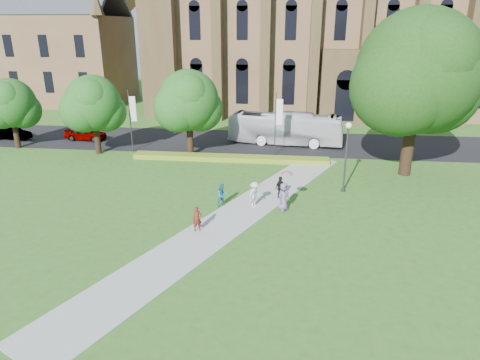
# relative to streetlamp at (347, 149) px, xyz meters

# --- Properties ---
(ground) EXTENTS (160.00, 160.00, 0.00)m
(ground) POSITION_rel_streetlamp_xyz_m (-7.50, -6.50, -3.30)
(ground) COLOR #335E1C
(ground) RESTS_ON ground
(road) EXTENTS (160.00, 10.00, 0.02)m
(road) POSITION_rel_streetlamp_xyz_m (-7.50, 13.50, -3.29)
(road) COLOR black
(road) RESTS_ON ground
(footpath) EXTENTS (15.58, 28.54, 0.04)m
(footpath) POSITION_rel_streetlamp_xyz_m (-7.50, -5.50, -3.28)
(footpath) COLOR #B2B2A8
(footpath) RESTS_ON ground
(flower_hedge) EXTENTS (18.00, 1.40, 0.45)m
(flower_hedge) POSITION_rel_streetlamp_xyz_m (-9.50, 6.70, -3.07)
(flower_hedge) COLOR #A6A821
(flower_hedge) RESTS_ON ground
(cathedral) EXTENTS (52.60, 18.25, 28.00)m
(cathedral) POSITION_rel_streetlamp_xyz_m (2.50, 33.23, 9.69)
(cathedral) COLOR brown
(cathedral) RESTS_ON ground
(building_west) EXTENTS (22.00, 14.00, 18.30)m
(building_west) POSITION_rel_streetlamp_xyz_m (-41.50, 35.50, 5.91)
(building_west) COLOR brown
(building_west) RESTS_ON ground
(streetlamp) EXTENTS (0.44, 0.44, 5.24)m
(streetlamp) POSITION_rel_streetlamp_xyz_m (0.00, 0.00, 0.00)
(streetlamp) COLOR #38383D
(streetlamp) RESTS_ON ground
(large_tree) EXTENTS (9.60, 9.60, 13.20)m
(large_tree) POSITION_rel_streetlamp_xyz_m (5.50, 4.50, 5.07)
(large_tree) COLOR #332114
(large_tree) RESTS_ON ground
(street_tree_0) EXTENTS (5.20, 5.20, 7.50)m
(street_tree_0) POSITION_rel_streetlamp_xyz_m (-22.50, 7.50, 1.58)
(street_tree_0) COLOR #332114
(street_tree_0) RESTS_ON ground
(street_tree_1) EXTENTS (5.60, 5.60, 8.05)m
(street_tree_1) POSITION_rel_streetlamp_xyz_m (-13.50, 8.00, 1.93)
(street_tree_1) COLOR #332114
(street_tree_1) RESTS_ON ground
(street_tree_2) EXTENTS (4.80, 4.80, 6.95)m
(street_tree_2) POSITION_rel_streetlamp_xyz_m (-31.50, 8.50, 1.23)
(street_tree_2) COLOR #332114
(street_tree_2) RESTS_ON ground
(banner_pole_0) EXTENTS (0.70, 0.10, 6.00)m
(banner_pole_0) POSITION_rel_streetlamp_xyz_m (-5.39, 8.70, 0.09)
(banner_pole_0) COLOR #38383D
(banner_pole_0) RESTS_ON ground
(banner_pole_1) EXTENTS (0.70, 0.10, 6.00)m
(banner_pole_1) POSITION_rel_streetlamp_xyz_m (-19.39, 8.70, 0.09)
(banner_pole_1) COLOR #38383D
(banner_pole_1) RESTS_ON ground
(tour_coach) EXTENTS (12.01, 4.15, 3.28)m
(tour_coach) POSITION_rel_streetlamp_xyz_m (-4.59, 13.06, -1.64)
(tour_coach) COLOR silver
(tour_coach) RESTS_ON road
(car_0) EXTENTS (4.57, 2.22, 1.50)m
(car_0) POSITION_rel_streetlamp_xyz_m (-26.02, 12.22, -2.52)
(car_0) COLOR gray
(car_0) RESTS_ON road
(car_1) EXTENTS (4.19, 1.97, 1.33)m
(car_1) POSITION_rel_streetlamp_xyz_m (-34.05, 11.58, -2.61)
(car_1) COLOR gray
(car_1) RESTS_ON road
(pedestrian_0) EXTENTS (0.67, 0.58, 1.55)m
(pedestrian_0) POSITION_rel_streetlamp_xyz_m (-9.48, -7.80, -2.48)
(pedestrian_0) COLOR #5F1F15
(pedestrian_0) RESTS_ON footpath
(pedestrian_1) EXTENTS (0.99, 0.94, 1.60)m
(pedestrian_1) POSITION_rel_streetlamp_xyz_m (-8.57, -3.87, -2.45)
(pedestrian_1) COLOR #196181
(pedestrian_1) RESTS_ON footpath
(pedestrian_2) EXTENTS (1.18, 1.33, 1.79)m
(pedestrian_2) POSITION_rel_streetlamp_xyz_m (-6.36, -3.76, -2.36)
(pedestrian_2) COLOR silver
(pedestrian_2) RESTS_ON footpath
(pedestrian_3) EXTENTS (0.89, 1.00, 1.62)m
(pedestrian_3) POSITION_rel_streetlamp_xyz_m (-4.69, -1.96, -2.45)
(pedestrian_3) COLOR black
(pedestrian_3) RESTS_ON footpath
(pedestrian_4) EXTENTS (1.07, 1.10, 1.90)m
(pedestrian_4) POSITION_rel_streetlamp_xyz_m (-4.40, -4.05, -2.31)
(pedestrian_4) COLOR slate
(pedestrian_4) RESTS_ON footpath
(parasol) EXTENTS (0.94, 0.94, 0.71)m
(parasol) POSITION_rel_streetlamp_xyz_m (-4.22, -3.95, -1.00)
(parasol) COLOR #CF92A8
(parasol) RESTS_ON pedestrian_4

